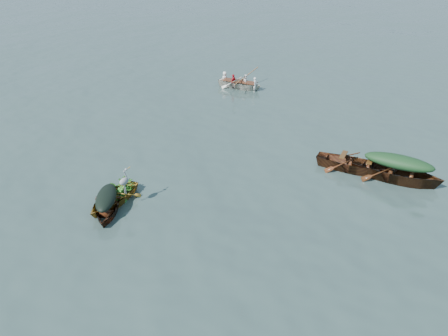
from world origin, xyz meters
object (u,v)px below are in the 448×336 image
Objects in this scene: open_wooden_boat at (355,171)px; heron at (124,185)px; rowed_boat at (239,88)px; green_tarp_boat at (395,180)px; dark_covered_boat at (108,211)px; yellow_dinghy at (113,203)px.

open_wooden_boat is 4.70× the size of heron.
heron reaches higher than rowed_boat.
green_tarp_boat is 1.18× the size of rowed_boat.
green_tarp_boat is 12.75m from rowed_boat.
heron reaches higher than dark_covered_boat.
open_wooden_boat is at bearing 90.00° from green_tarp_boat.
heron is at bearing 133.27° from open_wooden_boat.
dark_covered_boat is at bearing 130.29° from green_tarp_boat.
rowed_boat is 4.27× the size of heron.
green_tarp_boat reaches higher than rowed_boat.
dark_covered_boat is 14.39m from rowed_boat.
rowed_boat is 13.97m from heron.
rowed_boat reaches higher than dark_covered_boat.
green_tarp_boat is 1.07× the size of open_wooden_boat.
yellow_dinghy is at bearing 131.30° from open_wooden_boat.
yellow_dinghy is 0.64× the size of green_tarp_boat.
yellow_dinghy reaches higher than dark_covered_boat.
yellow_dinghy is at bearing -173.19° from rowed_boat.
green_tarp_boat is (8.27, 6.62, 0.00)m from yellow_dinghy.
open_wooden_boat reaches higher than dark_covered_boat.
heron reaches higher than yellow_dinghy.
green_tarp_boat is at bearing 33.27° from yellow_dinghy.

